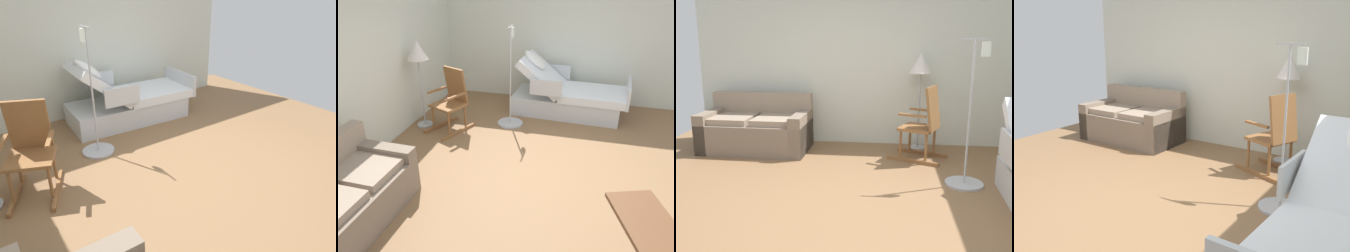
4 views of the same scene
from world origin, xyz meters
TOP-DOWN VIEW (x-y plane):
  - ground_plane at (0.00, 0.00)m, footprint 6.68×6.68m
  - back_wall at (0.00, 2.51)m, footprint 5.55×0.10m
  - couch at (-1.65, 1.90)m, footprint 1.62×0.88m
  - rocking_chair at (0.85, 1.70)m, footprint 0.88×0.73m
  - floor_lamp at (0.82, 2.21)m, footprint 0.34×0.34m
  - iv_pole at (1.26, 0.79)m, footprint 0.44×0.44m

SIDE VIEW (x-z plane):
  - ground_plane at x=0.00m, z-range 0.00..0.00m
  - iv_pole at x=1.26m, z-range -0.59..1.09m
  - couch at x=-1.65m, z-range -0.12..0.73m
  - rocking_chair at x=0.85m, z-range -0.02..1.03m
  - floor_lamp at x=0.82m, z-range 0.49..1.97m
  - back_wall at x=0.00m, z-range 0.00..2.70m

